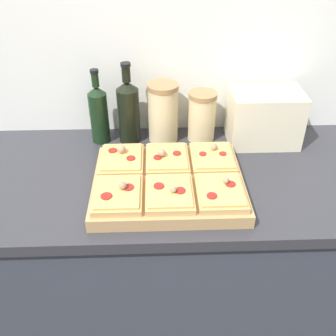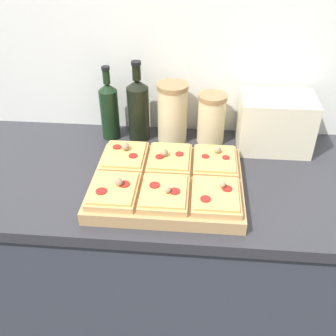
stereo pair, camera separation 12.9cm
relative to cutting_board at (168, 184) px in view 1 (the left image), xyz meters
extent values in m
cube|color=silver|center=(0.01, 0.44, 0.32)|extent=(6.00, 0.06, 2.50)
cube|color=#333842|center=(0.01, 0.09, -0.49)|extent=(2.60, 0.64, 0.86)
cube|color=#2D2D33|center=(0.01, 0.09, -0.04)|extent=(2.63, 0.67, 0.04)
cube|color=tan|center=(0.00, 0.00, 0.00)|extent=(0.48, 0.40, 0.04)
cube|color=tan|center=(-0.16, 0.09, 0.03)|extent=(0.15, 0.18, 0.02)
cube|color=#E5A856|center=(-0.16, 0.09, 0.05)|extent=(0.13, 0.16, 0.01)
cylinder|color=maroon|center=(-0.19, 0.13, 0.05)|extent=(0.03, 0.03, 0.00)
cylinder|color=maroon|center=(-0.12, 0.08, 0.05)|extent=(0.03, 0.03, 0.00)
sphere|color=#937A5B|center=(-0.16, 0.12, 0.06)|extent=(0.03, 0.03, 0.03)
cube|color=tan|center=(0.00, 0.09, 0.03)|extent=(0.15, 0.18, 0.02)
cube|color=#E5A856|center=(0.00, 0.09, 0.05)|extent=(0.13, 0.16, 0.01)
cylinder|color=maroon|center=(-0.03, 0.08, 0.05)|extent=(0.03, 0.03, 0.00)
cylinder|color=maroon|center=(0.03, 0.10, 0.05)|extent=(0.03, 0.03, 0.00)
sphere|color=#937A5B|center=(-0.02, 0.09, 0.06)|extent=(0.03, 0.03, 0.03)
cube|color=tan|center=(0.16, 0.09, 0.03)|extent=(0.15, 0.18, 0.02)
cube|color=#E5A856|center=(0.16, 0.09, 0.05)|extent=(0.13, 0.16, 0.01)
cylinder|color=maroon|center=(0.12, 0.10, 0.05)|extent=(0.03, 0.03, 0.00)
cylinder|color=maroon|center=(0.19, 0.09, 0.05)|extent=(0.03, 0.03, 0.00)
sphere|color=#937A5B|center=(0.16, 0.12, 0.06)|extent=(0.02, 0.02, 0.02)
cube|color=tan|center=(-0.16, -0.09, 0.03)|extent=(0.15, 0.18, 0.02)
cube|color=#E5A856|center=(-0.16, -0.09, 0.05)|extent=(0.13, 0.16, 0.01)
cylinder|color=maroon|center=(-0.19, -0.12, 0.05)|extent=(0.03, 0.03, 0.00)
cylinder|color=maroon|center=(-0.12, -0.08, 0.05)|extent=(0.03, 0.03, 0.00)
sphere|color=#937A5B|center=(-0.14, -0.09, 0.06)|extent=(0.03, 0.03, 0.03)
cube|color=tan|center=(0.00, -0.09, 0.03)|extent=(0.15, 0.18, 0.02)
cube|color=#E5A856|center=(0.00, -0.09, 0.05)|extent=(0.13, 0.16, 0.01)
cylinder|color=maroon|center=(-0.03, -0.08, 0.05)|extent=(0.03, 0.03, 0.00)
cylinder|color=maroon|center=(0.03, -0.10, 0.05)|extent=(0.03, 0.03, 0.00)
sphere|color=#937A5B|center=(0.01, -0.11, 0.06)|extent=(0.02, 0.02, 0.02)
cube|color=tan|center=(0.16, -0.09, 0.03)|extent=(0.15, 0.18, 0.02)
cube|color=#E5A856|center=(0.16, -0.09, 0.05)|extent=(0.13, 0.16, 0.01)
cylinder|color=maroon|center=(0.12, -0.13, 0.05)|extent=(0.03, 0.03, 0.00)
cylinder|color=maroon|center=(0.19, -0.08, 0.05)|extent=(0.03, 0.03, 0.00)
sphere|color=#937A5B|center=(0.17, -0.07, 0.06)|extent=(0.02, 0.02, 0.02)
cylinder|color=black|center=(-0.25, 0.32, 0.08)|extent=(0.07, 0.07, 0.20)
cone|color=black|center=(-0.25, 0.32, 0.19)|extent=(0.07, 0.07, 0.03)
cylinder|color=black|center=(-0.25, 0.32, 0.23)|extent=(0.03, 0.03, 0.05)
cylinder|color=black|center=(-0.25, 0.32, 0.26)|extent=(0.03, 0.03, 0.01)
cylinder|color=black|center=(-0.14, 0.32, 0.09)|extent=(0.08, 0.08, 0.21)
cone|color=black|center=(-0.14, 0.32, 0.21)|extent=(0.08, 0.08, 0.03)
cylinder|color=black|center=(-0.14, 0.32, 0.25)|extent=(0.03, 0.03, 0.06)
cylinder|color=black|center=(-0.14, 0.32, 0.29)|extent=(0.04, 0.04, 0.01)
cylinder|color=beige|center=(-0.01, 0.32, 0.09)|extent=(0.11, 0.11, 0.21)
cylinder|color=#937047|center=(-0.01, 0.32, 0.20)|extent=(0.12, 0.12, 0.02)
cylinder|color=beige|center=(0.14, 0.32, 0.07)|extent=(0.10, 0.10, 0.18)
cylinder|color=#937047|center=(0.14, 0.32, 0.17)|extent=(0.11, 0.11, 0.02)
cube|color=beige|center=(0.38, 0.30, 0.08)|extent=(0.27, 0.18, 0.21)
cube|color=black|center=(0.38, 0.21, 0.14)|extent=(0.21, 0.01, 0.06)
cube|color=black|center=(0.52, 0.30, 0.09)|extent=(0.02, 0.02, 0.02)
camera|label=1|loc=(-0.04, -1.02, 0.78)|focal=42.00mm
camera|label=2|loc=(0.09, -1.02, 0.78)|focal=42.00mm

